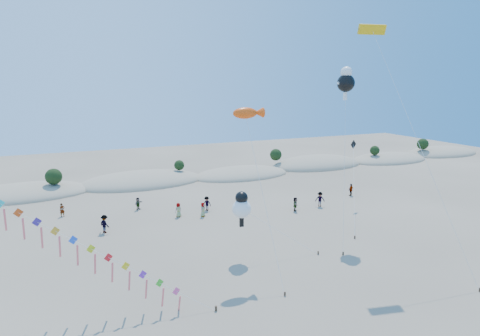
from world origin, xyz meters
name	(u,v)px	position (x,y,z in m)	size (l,w,h in m)	color
dune_ridge	(149,182)	(1.06, 45.14, 0.11)	(145.30, 11.49, 5.57)	tan
fish_kite	(248,113)	(3.77, 14.12, 12.52)	(2.64, 7.22, 13.02)	#3F2D1E
cartoon_kite_low	(242,206)	(3.44, 14.73, 4.61)	(7.31, 3.11, 5.93)	#3F2D1E
cartoon_kite_high	(346,81)	(15.90, 17.64, 15.10)	(5.14, 7.09, 16.52)	#3F2D1E
parafoil_kite	(374,33)	(14.29, 12.28, 18.95)	(4.03, 10.66, 19.70)	#3F2D1E
dark_kite	(354,163)	(20.75, 21.66, 5.73)	(7.81, 10.08, 8.09)	#3F2D1E
beachgoers	(221,206)	(6.05, 26.78, 0.85)	(36.67, 9.74, 1.86)	slate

